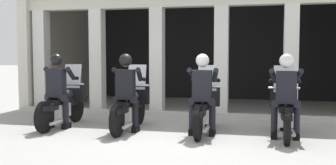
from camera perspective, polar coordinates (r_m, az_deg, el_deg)
The scene contains 11 objects.
ground_plane at distance 10.86m, azimuth 3.11°, elevation -4.27°, with size 80.00×80.00×0.00m, color #999993.
station_building at distance 12.66m, azimuth 4.80°, elevation 6.52°, with size 9.64×4.54×3.40m.
kerb_strip at distance 10.07m, azimuth 2.45°, elevation -4.59°, with size 9.14×0.24×0.12m, color #B7B5AD.
motorcycle_far_left at distance 9.04m, azimuth -14.67°, elevation -2.89°, with size 0.62×2.04×1.35m.
police_officer_far_left at distance 8.75m, azimuth -15.59°, elevation -0.25°, with size 0.63×0.61×1.58m.
motorcycle_center_left at distance 8.39m, azimuth -5.36°, elevation -3.30°, with size 0.62×2.04×1.35m.
police_officer_center_left at distance 8.08m, azimuth -6.03°, elevation -0.47°, with size 0.63×0.61×1.58m.
motorcycle_center_right at distance 8.05m, azimuth 5.23°, elevation -3.61°, with size 0.62×2.04×1.35m.
police_officer_center_right at distance 7.73m, azimuth 4.95°, elevation -0.67°, with size 0.63×0.61×1.58m.
motorcycle_far_right at distance 7.99m, azimuth 16.35°, elevation -3.82°, with size 0.62×2.04×1.35m.
police_officer_far_right at distance 7.66m, azimuth 16.53°, elevation -0.86°, with size 0.63×0.61×1.58m.
Camera 1 is at (1.88, -7.59, 1.57)m, focal length 42.57 mm.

